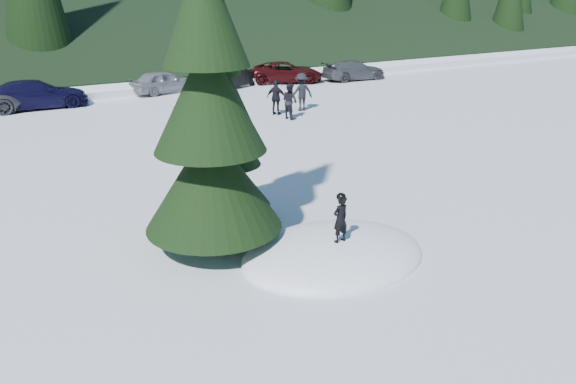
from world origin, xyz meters
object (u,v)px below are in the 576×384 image
child_skier (340,219)px  car_4 (163,82)px  adult_1 (276,98)px  car_5 (233,77)px  spruce_tall (209,111)px  car_3 (36,94)px  adult_0 (290,101)px  spruce_short (227,144)px  car_7 (354,70)px  adult_2 (302,92)px  car_6 (286,72)px

child_skier → car_4: (3.26, 22.58, -0.37)m
adult_1 → car_4: (-2.88, 8.39, -0.17)m
adult_1 → car_5: 8.23m
spruce_tall → car_3: 19.79m
spruce_tall → adult_1: spruce_tall is taller
adult_0 → car_5: adult_0 is taller
spruce_short → car_3: (-2.51, 18.16, -1.39)m
adult_0 → car_7: 12.31m
child_skier → car_7: bearing=-133.5°
spruce_short → child_skier: bearing=-71.1°
adult_1 → car_7: size_ratio=0.38×
spruce_tall → adult_2: 16.03m
spruce_tall → adult_2: spruce_tall is taller
spruce_short → adult_2: 14.18m
car_7 → adult_2: bearing=131.5°
spruce_tall → adult_0: size_ratio=5.15×
adult_1 → spruce_short: bearing=105.5°
child_skier → car_7: child_skier is taller
car_5 → adult_2: bearing=156.2°
adult_2 → car_5: bearing=-84.7°
adult_0 → car_3: bearing=38.2°
spruce_tall → adult_1: (8.32, 12.14, -2.48)m
adult_1 → car_4: 8.88m
car_4 → car_6: 8.02m
adult_1 → car_7: (9.59, 6.82, -0.20)m
adult_1 → car_3: 12.32m
adult_1 → car_6: size_ratio=0.35×
car_3 → car_5: 11.26m
adult_0 → car_7: bearing=-61.7°
child_skier → adult_0: (6.28, 13.13, -0.19)m
car_3 → car_6: size_ratio=1.04×
spruce_short → car_5: (8.72, 18.84, -1.44)m
spruce_short → adult_1: size_ratio=3.21×
adult_0 → car_6: bearing=-40.0°
child_skier → adult_2: (7.71, 14.44, -0.10)m
spruce_tall → car_7: size_ratio=1.97×
car_5 → car_6: size_ratio=0.84×
car_3 → car_4: car_3 is taller
car_5 → car_6: (3.73, 0.03, 0.00)m
car_5 → car_7: car_5 is taller
car_5 → car_7: bearing=-123.9°
car_3 → adult_0: bearing=-130.2°
car_4 → car_6: car_4 is taller
child_skier → adult_2: size_ratio=0.59×
adult_1 → car_3: bearing=12.8°
car_3 → car_4: 7.02m
adult_0 → adult_2: (1.43, 1.31, 0.09)m
car_3 → car_4: (6.95, 0.97, -0.05)m
car_4 → car_7: car_4 is taller
spruce_tall → child_skier: (2.18, -2.05, -2.29)m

